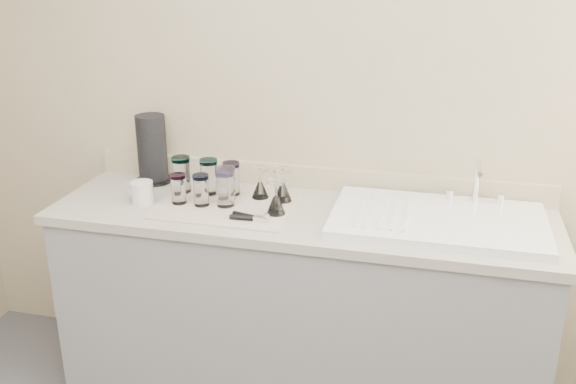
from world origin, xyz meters
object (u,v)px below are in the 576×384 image
(sink_unit, at_px, (438,220))
(tumbler_lavender, at_px, (225,188))
(goblet_back_left, at_px, (260,188))
(tumbler_teal, at_px, (182,174))
(tumbler_blue, at_px, (201,190))
(goblet_back_right, at_px, (283,190))
(goblet_front_right, at_px, (276,203))
(tumbler_purple, at_px, (231,178))
(tumbler_extra, at_px, (227,184))
(paper_towel_roll, at_px, (152,150))
(tumbler_magenta, at_px, (178,188))
(can_opener, at_px, (250,218))
(tumbler_cyan, at_px, (209,176))
(white_mug, at_px, (142,192))

(sink_unit, relative_size, tumbler_lavender, 5.36)
(sink_unit, bearing_deg, goblet_back_left, 172.97)
(tumbler_lavender, bearing_deg, tumbler_teal, 155.01)
(goblet_back_left, bearing_deg, tumbler_blue, -145.47)
(goblet_back_right, xyz_separation_m, goblet_front_right, (0.01, -0.14, -0.00))
(tumbler_blue, relative_size, goblet_back_left, 1.01)
(tumbler_purple, height_order, tumbler_extra, tumbler_extra)
(tumbler_extra, relative_size, paper_towel_roll, 0.48)
(goblet_back_left, bearing_deg, sink_unit, -7.03)
(goblet_back_right, bearing_deg, tumbler_magenta, -162.50)
(tumbler_lavender, bearing_deg, paper_towel_roll, 152.40)
(sink_unit, xyz_separation_m, goblet_back_left, (-0.75, 0.09, 0.03))
(goblet_back_left, xyz_separation_m, goblet_back_right, (0.10, -0.01, 0.00))
(can_opener, bearing_deg, sink_unit, 12.11)
(sink_unit, relative_size, can_opener, 5.11)
(tumbler_extra, bearing_deg, goblet_back_left, 28.18)
(tumbler_teal, bearing_deg, tumbler_cyan, 3.79)
(tumbler_purple, relative_size, can_opener, 0.90)
(tumbler_cyan, distance_m, goblet_back_left, 0.23)
(tumbler_purple, relative_size, tumbler_extra, 0.98)
(tumbler_teal, height_order, tumbler_magenta, tumbler_teal)
(tumbler_purple, height_order, paper_towel_roll, paper_towel_roll)
(tumbler_teal, bearing_deg, tumbler_magenta, -72.72)
(tumbler_blue, height_order, white_mug, tumbler_blue)
(sink_unit, height_order, tumbler_blue, sink_unit)
(tumbler_purple, xyz_separation_m, paper_towel_roll, (-0.41, 0.09, 0.07))
(tumbler_purple, bearing_deg, tumbler_cyan, -173.09)
(tumbler_cyan, bearing_deg, tumbler_teal, -176.21)
(tumbler_purple, bearing_deg, can_opener, -57.42)
(tumbler_lavender, bearing_deg, goblet_back_right, 27.14)
(goblet_front_right, bearing_deg, tumbler_cyan, 155.87)
(tumbler_blue, bearing_deg, sink_unit, 3.13)
(goblet_back_right, distance_m, white_mug, 0.59)
(sink_unit, relative_size, goblet_back_left, 6.22)
(tumbler_teal, bearing_deg, white_mug, -128.73)
(tumbler_magenta, height_order, goblet_back_right, goblet_back_right)
(goblet_back_left, distance_m, goblet_back_right, 0.10)
(tumbler_cyan, height_order, white_mug, tumbler_cyan)
(sink_unit, xyz_separation_m, goblet_front_right, (-0.64, -0.07, 0.04))
(tumbler_purple, xyz_separation_m, tumbler_lavender, (0.02, -0.13, 0.00))
(goblet_back_right, relative_size, goblet_front_right, 1.02)
(goblet_back_right, bearing_deg, can_opener, -107.21)
(tumbler_cyan, height_order, goblet_back_left, tumbler_cyan)
(tumbler_purple, xyz_separation_m, goblet_front_right, (0.24, -0.16, -0.03))
(tumbler_purple, xyz_separation_m, tumbler_magenta, (-0.18, -0.15, -0.01))
(goblet_back_right, relative_size, can_opener, 0.89)
(tumbler_blue, distance_m, goblet_back_right, 0.34)
(tumbler_cyan, relative_size, goblet_back_left, 1.17)
(can_opener, bearing_deg, tumbler_blue, 157.19)
(white_mug, bearing_deg, paper_towel_roll, 104.55)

